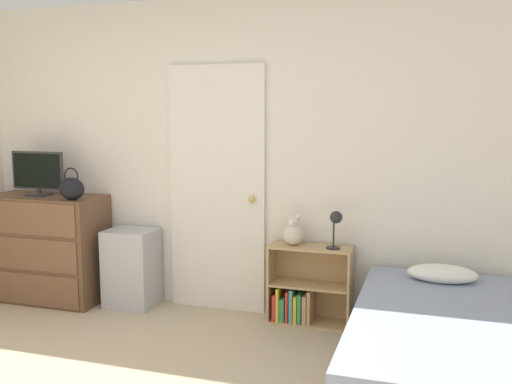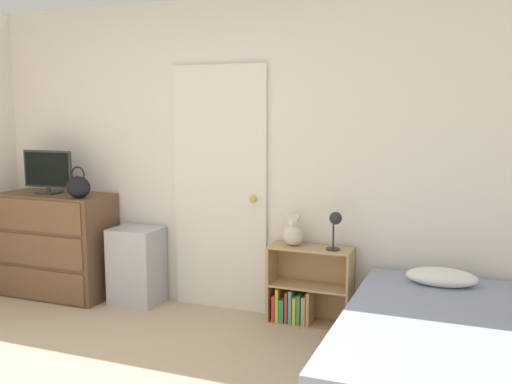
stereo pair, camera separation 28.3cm
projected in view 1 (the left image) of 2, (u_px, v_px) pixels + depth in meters
wall_back at (202, 157)px, 4.75m from camera, size 10.00×0.06×2.55m
door_closed at (217, 189)px, 4.69m from camera, size 0.82×0.09×2.02m
dresser at (47, 248)px, 4.99m from camera, size 1.01×0.48×0.92m
tv at (38, 173)px, 4.91m from camera, size 0.50×0.16×0.38m
handbag at (72, 188)px, 4.68m from camera, size 0.23×0.14×0.27m
storage_bin at (132, 268)px, 4.84m from camera, size 0.41×0.34×0.66m
bookshelf at (304, 293)px, 4.46m from camera, size 0.64×0.25×0.62m
teddy_bear at (293, 232)px, 4.42m from camera, size 0.16×0.16×0.25m
desk_lamp at (336, 222)px, 4.27m from camera, size 0.12×0.11×0.29m
bed at (441, 352)px, 3.36m from camera, size 1.05×1.96×0.59m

